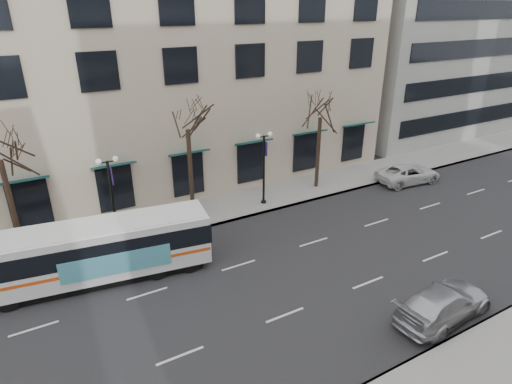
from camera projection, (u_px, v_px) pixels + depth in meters
ground at (260, 288)px, 21.20m from camera, size 160.00×160.00×0.00m
sidewalk_far at (258, 199)px, 30.59m from camera, size 80.00×4.00×0.15m
building_hotel at (99, 17)px, 32.17m from camera, size 40.00×20.00×24.00m
tree_far_mid at (187, 114)px, 25.42m from camera, size 3.60×3.60×8.55m
tree_far_right at (321, 104)px, 30.09m from camera, size 3.60×3.60×8.06m
lamp_post_left at (112, 195)px, 24.31m from camera, size 1.22×0.45×5.21m
lamp_post_right at (264, 165)px, 28.79m from camera, size 1.22×0.45×5.21m
city_bus at (96, 250)px, 21.25m from camera, size 11.60×4.03×3.08m
silver_car at (444, 303)px, 18.97m from camera, size 5.34×2.51×1.51m
white_pickup at (408, 174)px, 33.46m from camera, size 5.41×2.96×1.44m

